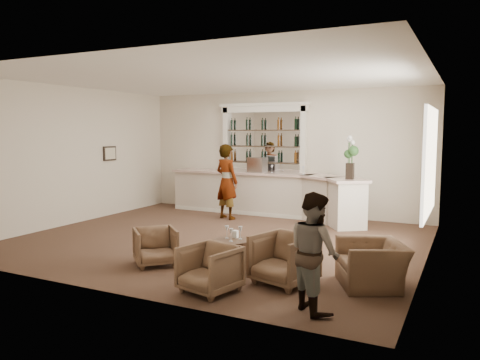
% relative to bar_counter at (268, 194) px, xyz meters
% --- Properties ---
extents(ground, '(8.00, 8.00, 0.00)m').
position_rel_bar_counter_xyz_m(ground, '(0.16, -3.00, -0.57)').
color(ground, brown).
rests_on(ground, ground).
extents(room_shell, '(8.04, 7.02, 3.32)m').
position_rel_bar_counter_xyz_m(room_shell, '(0.33, -2.29, 1.77)').
color(room_shell, beige).
rests_on(room_shell, ground).
extents(bar_counter, '(5.72, 1.80, 1.14)m').
position_rel_bar_counter_xyz_m(bar_counter, '(0.00, 0.00, 0.00)').
color(bar_counter, silver).
rests_on(bar_counter, ground).
extents(back_bar_alcove, '(2.64, 0.25, 3.00)m').
position_rel_bar_counter_xyz_m(back_bar_alcove, '(-0.34, 0.41, 1.46)').
color(back_bar_alcove, white).
rests_on(back_bar_alcove, ground).
extents(cocktail_table, '(0.61, 0.61, 0.50)m').
position_rel_bar_counter_xyz_m(cocktail_table, '(1.40, -4.78, -0.32)').
color(cocktail_table, '#523723').
rests_on(cocktail_table, ground).
extents(sommelier, '(0.80, 0.65, 1.91)m').
position_rel_bar_counter_xyz_m(sommelier, '(-0.77, -0.90, 0.38)').
color(sommelier, gray).
rests_on(sommelier, ground).
extents(guest, '(0.92, 0.91, 1.50)m').
position_rel_bar_counter_xyz_m(guest, '(3.09, -5.84, 0.17)').
color(guest, gray).
rests_on(guest, ground).
extents(armchair_left, '(0.96, 0.96, 0.63)m').
position_rel_bar_counter_xyz_m(armchair_left, '(0.11, -5.10, -0.26)').
color(armchair_left, brown).
rests_on(armchair_left, ground).
extents(armchair_center, '(0.86, 0.88, 0.66)m').
position_rel_bar_counter_xyz_m(armchair_center, '(1.59, -5.86, -0.24)').
color(armchair_center, brown).
rests_on(armchair_center, ground).
extents(armchair_right, '(0.99, 1.01, 0.74)m').
position_rel_bar_counter_xyz_m(armchair_right, '(2.39, -5.06, -0.20)').
color(armchair_right, brown).
rests_on(armchair_right, ground).
extents(armchair_far, '(1.23, 1.28, 0.65)m').
position_rel_bar_counter_xyz_m(armchair_far, '(3.56, -4.59, -0.25)').
color(armchair_far, brown).
rests_on(armchair_far, ground).
extents(espresso_machine, '(0.46, 0.39, 0.40)m').
position_rel_bar_counter_xyz_m(espresso_machine, '(-0.34, 0.04, 0.77)').
color(espresso_machine, silver).
rests_on(espresso_machine, bar_counter).
extents(flower_vase, '(0.26, 0.26, 0.99)m').
position_rel_bar_counter_xyz_m(flower_vase, '(2.30, -0.65, 1.12)').
color(flower_vase, black).
rests_on(flower_vase, bar_counter).
extents(wine_glass_bar_left, '(0.07, 0.07, 0.21)m').
position_rel_bar_counter_xyz_m(wine_glass_bar_left, '(0.07, 0.08, 0.67)').
color(wine_glass_bar_left, white).
rests_on(wine_glass_bar_left, bar_counter).
extents(wine_glass_bar_right, '(0.07, 0.07, 0.21)m').
position_rel_bar_counter_xyz_m(wine_glass_bar_right, '(0.96, -0.01, 0.67)').
color(wine_glass_bar_right, white).
rests_on(wine_glass_bar_right, bar_counter).
extents(wine_glass_tbl_a, '(0.07, 0.07, 0.21)m').
position_rel_bar_counter_xyz_m(wine_glass_tbl_a, '(1.28, -4.75, 0.03)').
color(wine_glass_tbl_a, white).
rests_on(wine_glass_tbl_a, cocktail_table).
extents(wine_glass_tbl_b, '(0.07, 0.07, 0.21)m').
position_rel_bar_counter_xyz_m(wine_glass_tbl_b, '(1.50, -4.70, 0.03)').
color(wine_glass_tbl_b, white).
rests_on(wine_glass_tbl_b, cocktail_table).
extents(wine_glass_tbl_c, '(0.07, 0.07, 0.21)m').
position_rel_bar_counter_xyz_m(wine_glass_tbl_c, '(1.44, -4.91, 0.03)').
color(wine_glass_tbl_c, white).
rests_on(wine_glass_tbl_c, cocktail_table).
extents(napkin_holder, '(0.08, 0.08, 0.12)m').
position_rel_bar_counter_xyz_m(napkin_holder, '(1.38, -4.64, -0.01)').
color(napkin_holder, white).
rests_on(napkin_holder, cocktail_table).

